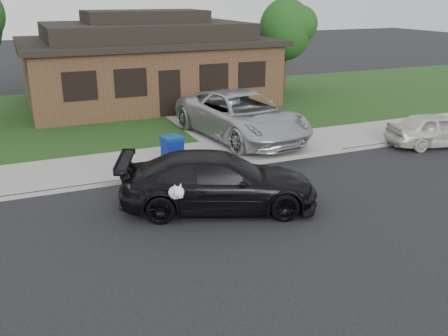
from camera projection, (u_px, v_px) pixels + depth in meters
name	position (u px, v px, depth m)	size (l,w,h in m)	color
ground	(149.00, 231.00, 12.38)	(120.00, 120.00, 0.00)	black
sidewalk	(110.00, 167.00, 16.70)	(60.00, 3.00, 0.12)	gray
curb	(119.00, 182.00, 15.40)	(60.00, 0.12, 0.12)	gray
lawn	(77.00, 116.00, 23.65)	(60.00, 13.00, 0.13)	#193814
driveway	(218.00, 118.00, 23.26)	(4.50, 13.00, 0.14)	gray
sedan	(219.00, 182.00, 13.44)	(5.74, 3.86, 1.54)	black
minivan	(241.00, 115.00, 19.62)	(2.99, 6.48, 1.80)	#AFB1B6
white_compact	(437.00, 130.00, 19.08)	(1.53, 3.81, 1.30)	beige
recycling_bin	(173.00, 152.00, 16.37)	(0.73, 0.73, 1.06)	navy
house	(147.00, 63.00, 26.18)	(12.60, 8.60, 4.65)	#422B1C
tree_1	(289.00, 28.00, 28.15)	(3.15, 3.00, 5.25)	#332114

